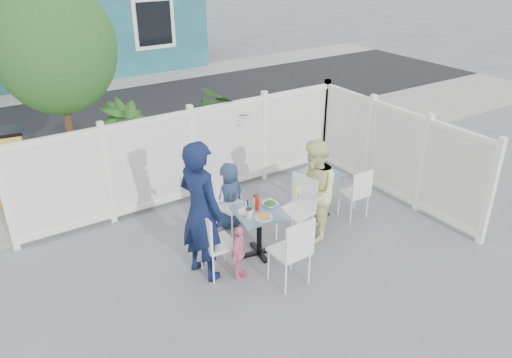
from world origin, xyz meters
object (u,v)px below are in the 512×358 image
toddler (239,253)px  chair_left (213,239)px  spare_table (318,182)px  woman (314,192)px  chair_near (294,248)px  main_table (259,221)px  chair_right (299,204)px  chair_back (229,200)px  man (201,211)px  utility_cabinet (6,169)px  boy (230,195)px

toddler → chair_left: bearing=90.8°
spare_table → woman: 0.87m
woman → chair_near: bearing=-28.5°
main_table → chair_right: bearing=2.0°
chair_near → chair_left: bearing=132.2°
chair_back → chair_near: 1.64m
man → woman: size_ratio=1.24×
man → toddler: man is taller
main_table → spare_table: (1.49, 0.52, -0.01)m
toddler → spare_table: bearing=-21.4°
chair_right → main_table: bearing=79.0°
chair_left → chair_near: (0.75, -0.76, 0.03)m
woman → toddler: (-1.44, -0.25, -0.39)m
chair_right → man: (-1.59, 0.00, 0.38)m
utility_cabinet → chair_right: utility_cabinet is taller
chair_left → man: 0.43m
woman → man: bearing=-70.8°
chair_back → woman: 1.30m
toddler → boy: bearing=20.6°
main_table → chair_back: size_ratio=0.85×
chair_back → toddler: size_ratio=1.16×
main_table → chair_left: bearing=-174.8°
utility_cabinet → man: 4.04m
woman → boy: (-0.86, 0.98, -0.25)m
boy → man: bearing=34.9°
man → boy: bearing=-62.0°
main_table → woman: (0.91, -0.07, 0.24)m
chair_back → toddler: (-0.51, -1.12, -0.14)m
chair_right → boy: boy is taller
boy → chair_left: bearing=41.2°
main_table → man: bearing=178.1°
toddler → chair_right: bearing=-28.5°
main_table → chair_near: 0.84m
spare_table → chair_left: (-2.27, -0.59, 0.02)m
spare_table → boy: boy is taller
chair_left → woman: bearing=92.4°
chair_right → chair_near: size_ratio=1.00×
spare_table → chair_left: chair_left is taller
spare_table → chair_right: 0.92m
spare_table → toddler: 2.19m
chair_near → man: man is taller
chair_left → chair_right: bearing=96.1°
spare_table → toddler: size_ratio=0.94×
man → chair_left: bearing=-150.4°
utility_cabinet → chair_right: bearing=-38.3°
chair_back → toddler: bearing=51.9°
utility_cabinet → chair_back: (2.65, -2.83, -0.09)m
main_table → chair_back: 0.80m
spare_table → man: man is taller
spare_table → chair_near: 2.04m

